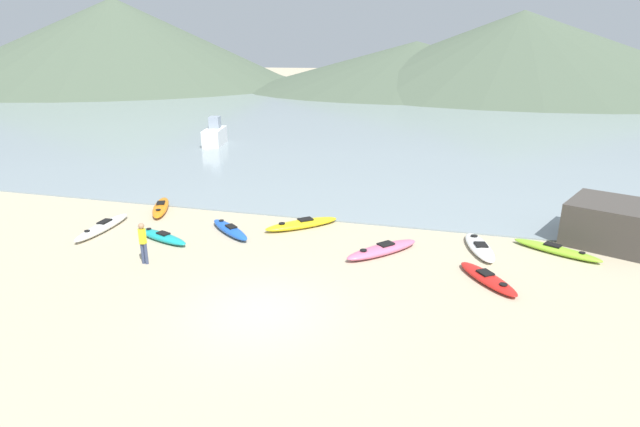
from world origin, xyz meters
The scene contains 18 objects.
ground_plane centered at (0.00, 0.00, 0.00)m, with size 400.00×400.00×0.00m, color tan.
bay_water centered at (0.00, 43.21, 0.03)m, with size 160.00×70.00×0.06m, color gray.
far_hill_left centered at (-65.63, 83.13, 8.75)m, with size 76.80×76.80×17.51m, color #4C5B47.
far_hill_midleft centered at (-47.14, 88.91, 3.42)m, with size 42.34×42.34×6.83m, color #4C5B47.
far_hill_midright centered at (-4.16, 91.14, 4.44)m, with size 67.64×67.64×8.88m, color #4C5B47.
far_hill_right centered at (14.88, 92.21, 7.10)m, with size 77.90×77.90×14.19m, color #4C5B47.
kayak_on_sand_0 centered at (6.22, 6.48, 0.14)m, with size 1.46×3.02×0.32m.
kayak_on_sand_1 centered at (2.73, 5.15, 0.17)m, with size 2.67×2.93×0.39m.
kayak_on_sand_2 centered at (-5.95, 4.19, 0.15)m, with size 2.90×1.55×0.35m.
kayak_on_sand_3 centered at (-1.01, 7.11, 0.17)m, with size 2.97×2.80×0.38m.
kayak_on_sand_4 centered at (-8.15, 7.60, 0.16)m, with size 2.00×3.17×0.36m.
kayak_on_sand_5 centered at (8.97, 6.93, 0.14)m, with size 3.09×2.05×0.33m.
kayak_on_sand_6 centered at (-3.67, 5.65, 0.16)m, with size 2.64×2.32×0.37m.
kayak_on_sand_7 centered at (6.41, 3.72, 0.13)m, with size 2.17×2.64×0.31m.
kayak_on_sand_8 centered at (-8.93, 4.49, 0.17)m, with size 0.81×3.52×0.38m.
person_near_foreground centered at (-5.23, 2.02, 0.87)m, with size 0.31×0.22×1.52m.
moored_boat_0 centered at (-13.47, 23.68, 0.82)m, with size 2.12×3.64×2.18m.
shoreline_rock centered at (11.07, 8.66, 0.83)m, with size 3.06×2.90×1.65m, color #423D38.
Camera 1 is at (5.10, -11.97, 7.20)m, focal length 28.00 mm.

